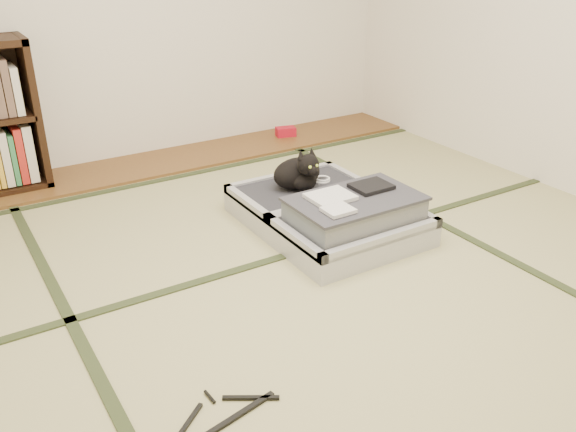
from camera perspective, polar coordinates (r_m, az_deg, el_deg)
floor at (r=2.76m, az=2.95°, el=-7.58°), size 4.50×4.50×0.00m
wood_strip at (r=4.38m, az=-12.01°, el=4.88°), size 4.00×0.50×0.02m
red_item at (r=4.83m, az=-0.22°, el=7.90°), size 0.17×0.13×0.07m
tatami_borders at (r=3.12m, az=-2.17°, el=-3.32°), size 4.00×4.50×0.01m
suitcase at (r=3.30m, az=4.06°, el=0.27°), size 0.75×1.00×0.30m
cat at (r=3.46m, az=1.08°, el=4.04°), size 0.33×0.34×0.27m
cable_coil at (r=3.61m, az=3.19°, el=3.43°), size 0.10×0.10×0.03m
hanger at (r=2.18m, az=-6.06°, el=-18.09°), size 0.41×0.23×0.01m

